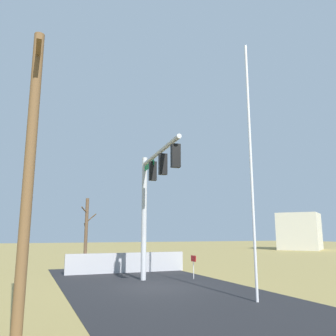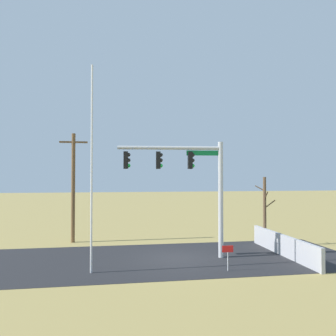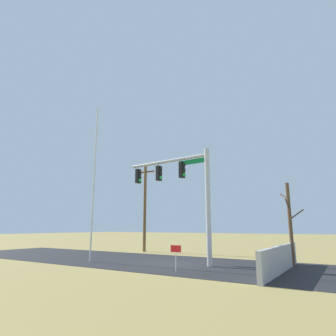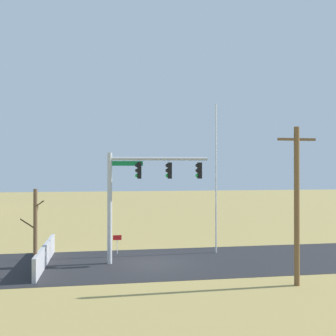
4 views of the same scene
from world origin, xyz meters
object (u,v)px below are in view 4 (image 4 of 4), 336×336
at_px(signal_mast, 139,185).
at_px(flagpole, 216,178).
at_px(open_sign, 117,240).
at_px(utility_pole, 297,203).
at_px(bare_tree, 35,232).

height_order(signal_mast, flagpole, flagpole).
bearing_deg(signal_mast, open_sign, -67.29).
distance_m(utility_pole, open_sign, 12.18).
bearing_deg(bare_tree, open_sign, -130.51).
xyz_separation_m(utility_pole, open_sign, (8.17, -8.51, -3.03)).
bearing_deg(bare_tree, signal_mast, -157.57).
xyz_separation_m(signal_mast, flagpole, (-5.31, -2.06, 0.36)).
height_order(utility_pole, bare_tree, utility_pole).
bearing_deg(flagpole, signal_mast, 21.25).
distance_m(signal_mast, bare_tree, 6.37).
bearing_deg(flagpole, open_sign, -6.48).
height_order(flagpole, open_sign, flagpole).
xyz_separation_m(signal_mast, bare_tree, (5.50, 2.27, -2.27)).
height_order(signal_mast, open_sign, signal_mast).
bearing_deg(utility_pole, signal_mast, -39.20).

